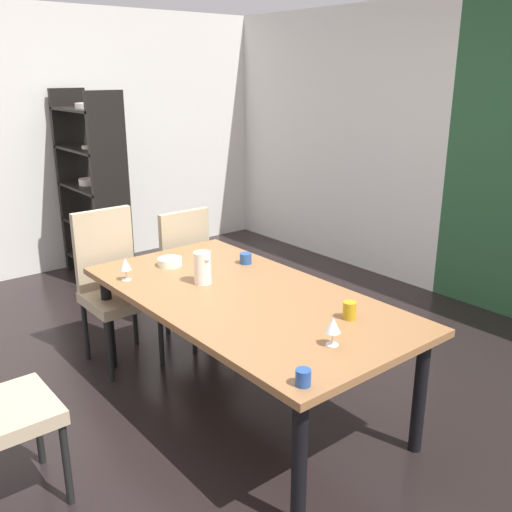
# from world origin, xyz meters

# --- Properties ---
(ground_plane) EXTENTS (5.88, 5.35, 0.02)m
(ground_plane) POSITION_xyz_m (0.00, 0.00, -0.01)
(ground_plane) COLOR black
(back_panel_interior) EXTENTS (2.92, 0.10, 2.55)m
(back_panel_interior) POSITION_xyz_m (-1.48, 2.63, 1.28)
(back_panel_interior) COLOR silver
(back_panel_interior) RESTS_ON ground_plane
(left_interior_panel) EXTENTS (0.10, 5.35, 2.55)m
(left_interior_panel) POSITION_xyz_m (-2.89, 0.00, 1.28)
(left_interior_panel) COLOR silver
(left_interior_panel) RESTS_ON ground_plane
(dining_table) EXTENTS (2.07, 1.06, 0.72)m
(dining_table) POSITION_xyz_m (0.33, 0.08, 0.65)
(dining_table) COLOR #91633B
(dining_table) RESTS_ON ground_plane
(chair_left_near) EXTENTS (0.45, 0.44, 1.06)m
(chair_left_near) POSITION_xyz_m (-0.71, -0.25, 0.58)
(chair_left_near) COLOR tan
(chair_left_near) RESTS_ON ground_plane
(chair_left_far) EXTENTS (0.45, 0.44, 0.95)m
(chair_left_far) POSITION_xyz_m (-0.70, 0.41, 0.54)
(chair_left_far) COLOR tan
(chair_left_far) RESTS_ON ground_plane
(display_shelf) EXTENTS (0.86, 0.34, 1.79)m
(display_shelf) POSITION_xyz_m (-2.36, 0.36, 0.90)
(display_shelf) COLOR black
(display_shelf) RESTS_ON ground_plane
(wine_glass_rear) EXTENTS (0.07, 0.07, 0.14)m
(wine_glass_rear) POSITION_xyz_m (-0.32, -0.34, 0.82)
(wine_glass_rear) COLOR silver
(wine_glass_rear) RESTS_ON dining_table
(wine_glass_south) EXTENTS (0.08, 0.08, 0.14)m
(wine_glass_south) POSITION_xyz_m (1.10, 0.01, 0.82)
(wine_glass_south) COLOR silver
(wine_glass_south) RESTS_ON dining_table
(serving_bowl_east) EXTENTS (0.16, 0.16, 0.05)m
(serving_bowl_east) POSITION_xyz_m (-0.39, 0.02, 0.74)
(serving_bowl_east) COLOR white
(serving_bowl_east) RESTS_ON dining_table
(cup_center) EXTENTS (0.07, 0.07, 0.09)m
(cup_center) POSITION_xyz_m (0.94, 0.30, 0.76)
(cup_center) COLOR #B78E18
(cup_center) RESTS_ON dining_table
(cup_near_shelf) EXTENTS (0.07, 0.07, 0.07)m
(cup_near_shelf) POSITION_xyz_m (1.27, -0.35, 0.75)
(cup_near_shelf) COLOR #234894
(cup_near_shelf) RESTS_ON dining_table
(cup_west) EXTENTS (0.08, 0.08, 0.07)m
(cup_west) POSITION_xyz_m (-0.10, 0.43, 0.75)
(cup_west) COLOR #254D90
(cup_west) RESTS_ON dining_table
(pitcher_left) EXTENTS (0.12, 0.11, 0.20)m
(pitcher_left) POSITION_xyz_m (0.03, -0.00, 0.82)
(pitcher_left) COLOR white
(pitcher_left) RESTS_ON dining_table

